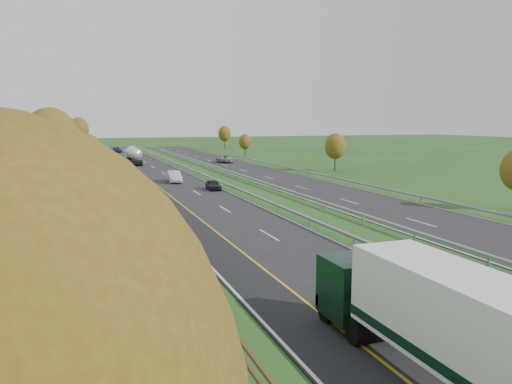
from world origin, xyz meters
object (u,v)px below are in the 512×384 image
Objects in this scene: box_lorry at (488,345)px; car_dark_near at (213,185)px; car_silver_mid at (174,177)px; car_small_far at (117,150)px; road_tanker at (133,155)px; car_oncoming at (224,159)px.

box_lorry reaches higher than car_dark_near.
car_silver_mid is 72.61m from car_small_far.
road_tanker is 33.08m from car_silver_mid.
box_lorry is at bearing -93.27° from car_dark_near.
box_lorry is 3.25× the size of car_small_far.
road_tanker is 2.24× the size of car_small_far.
car_oncoming is (18.29, -2.69, -1.01)m from road_tanker.
road_tanker is 18.51m from car_oncoming.
car_small_far is at bearing -61.40° from car_oncoming.
car_dark_near is 82.15m from car_small_far.
box_lorry is 92.56m from road_tanker.
car_oncoming is at bearing 78.45° from box_lorry.
car_silver_mid is at bearing 66.77° from car_oncoming.
car_dark_near is (5.33, 50.16, -1.65)m from box_lorry.
road_tanker reaches higher than car_silver_mid.
road_tanker reaches higher than car_dark_near.
car_oncoming is at bearing 64.13° from car_silver_mid.
car_silver_mid is at bearing -90.45° from car_small_far.
car_oncoming reaches higher than car_dark_near.
car_dark_near is at bearing -82.94° from road_tanker.
car_silver_mid is 34.41m from car_oncoming.
box_lorry is 4.31× the size of car_dark_near.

